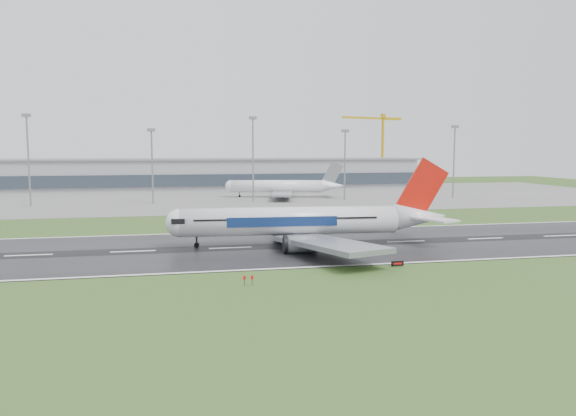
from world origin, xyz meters
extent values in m
plane|color=#2E4E1C|center=(0.00, 0.00, 0.00)|extent=(520.00, 520.00, 0.00)
cube|color=black|center=(0.00, 0.00, 0.05)|extent=(400.00, 45.00, 0.10)
cube|color=slate|center=(0.00, 125.00, 0.04)|extent=(400.00, 130.00, 0.08)
cube|color=gray|center=(0.00, 185.00, 7.50)|extent=(240.00, 36.00, 15.00)
cylinder|color=gray|center=(-63.78, 100.00, 16.27)|extent=(0.64, 0.64, 32.53)
cylinder|color=gray|center=(-19.89, 100.00, 13.77)|extent=(0.64, 0.64, 27.54)
cylinder|color=gray|center=(18.96, 100.00, 16.26)|extent=(0.64, 0.64, 32.52)
cylinder|color=gray|center=(56.96, 100.00, 13.85)|extent=(0.64, 0.64, 27.71)
cylinder|color=gray|center=(105.74, 100.00, 14.91)|extent=(0.64, 0.64, 29.81)
camera|label=1|loc=(-10.91, -114.07, 21.10)|focal=33.88mm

